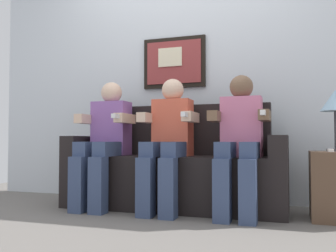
% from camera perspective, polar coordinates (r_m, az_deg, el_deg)
% --- Properties ---
extents(ground_plane, '(5.57, 5.57, 0.00)m').
position_cam_1_polar(ground_plane, '(2.99, -0.93, -13.42)').
color(ground_plane, '#66605B').
extents(back_wall_assembly, '(4.28, 0.10, 2.60)m').
position_cam_1_polar(back_wall_assembly, '(3.73, 2.96, 8.91)').
color(back_wall_assembly, silver).
rests_on(back_wall_assembly, ground_plane).
extents(couch, '(1.88, 0.58, 0.90)m').
position_cam_1_polar(couch, '(3.25, 0.99, -6.96)').
color(couch, black).
rests_on(couch, ground_plane).
extents(person_on_left, '(0.46, 0.56, 1.11)m').
position_cam_1_polar(person_on_left, '(3.32, -9.58, -1.76)').
color(person_on_left, '#8C59A5').
rests_on(person_on_left, ground_plane).
extents(person_in_middle, '(0.46, 0.56, 1.11)m').
position_cam_1_polar(person_in_middle, '(3.08, 0.06, -1.76)').
color(person_in_middle, '#D8593F').
rests_on(person_in_middle, ground_plane).
extents(person_on_right, '(0.46, 0.56, 1.11)m').
position_cam_1_polar(person_on_right, '(2.95, 10.90, -1.70)').
color(person_on_right, pink).
rests_on(person_on_right, ground_plane).
extents(table_lamp, '(0.22, 0.22, 0.46)m').
position_cam_1_polar(table_lamp, '(3.05, 24.19, 3.19)').
color(table_lamp, '#333338').
rests_on(table_lamp, side_table_right).
extents(spare_remote_on_table, '(0.04, 0.13, 0.02)m').
position_cam_1_polar(spare_remote_on_table, '(2.93, 23.51, -3.41)').
color(spare_remote_on_table, white).
rests_on(spare_remote_on_table, side_table_right).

